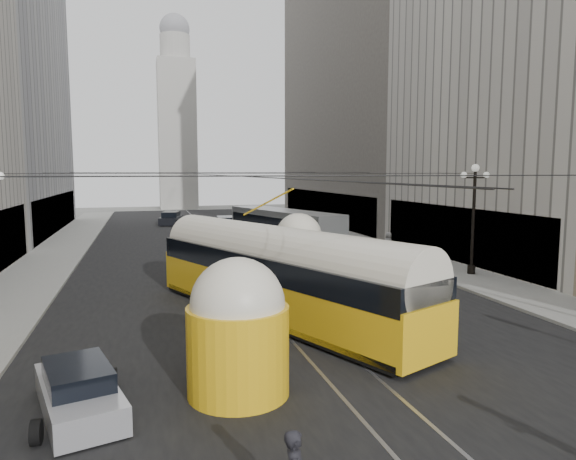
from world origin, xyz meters
TOP-DOWN VIEW (x-y plane):
  - road at (0.00, 32.50)m, footprint 20.00×85.00m
  - sidewalk_left at (-12.00, 36.00)m, footprint 4.00×72.00m
  - sidewalk_right at (12.00, 36.00)m, footprint 4.00×72.00m
  - rail_left at (-0.75, 32.50)m, footprint 0.12×85.00m
  - rail_right at (0.75, 32.50)m, footprint 0.12×85.00m
  - building_right_far at (20.00, 48.00)m, footprint 12.60×32.60m
  - distant_tower at (0.00, 80.00)m, footprint 6.00×6.00m
  - lamppost_right_mid at (12.60, 18.00)m, footprint 1.86×0.44m
  - catenary at (0.12, 31.49)m, footprint 25.00×72.00m
  - streetcar at (-0.46, 12.71)m, footprint 8.69×16.41m
  - city_bus at (4.62, 30.35)m, footprint 6.16×12.86m
  - sedan_silver at (-7.50, 5.90)m, footprint 2.66×4.33m
  - sedan_white_far at (2.29, 43.71)m, footprint 2.35×5.11m
  - sedan_dark_far at (-2.69, 52.98)m, footprint 3.07×5.08m
  - pedestrian_sidewalk_right at (11.20, 25.80)m, footprint 0.90×0.73m

SIDE VIEW (x-z plane):
  - road at x=0.00m, z-range -0.01..0.01m
  - rail_left at x=-0.75m, z-range -0.02..0.02m
  - rail_right at x=0.75m, z-range -0.02..0.02m
  - sidewalk_left at x=-12.00m, z-range 0.00..0.15m
  - sidewalk_right at x=12.00m, z-range 0.00..0.15m
  - sedan_silver at x=-7.50m, z-range -0.06..1.21m
  - sedan_dark_far at x=-2.69m, z-range -0.07..1.43m
  - sedan_white_far at x=2.29m, z-range -0.07..1.50m
  - pedestrian_sidewalk_right at x=11.20m, z-range 0.15..1.75m
  - city_bus at x=4.62m, z-range 0.15..3.30m
  - streetcar at x=-0.46m, z-range -0.04..3.82m
  - lamppost_right_mid at x=12.60m, z-range 0.56..6.93m
  - catenary at x=0.12m, z-range 5.77..6.00m
  - distant_tower at x=0.00m, z-range -0.71..30.65m
  - building_right_far at x=20.00m, z-range 0.01..32.61m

